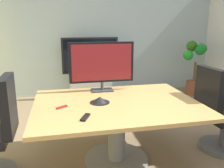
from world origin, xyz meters
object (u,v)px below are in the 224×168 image
object	(u,v)px
wall_display_unit	(91,78)
remote_control	(85,117)
office_chair_right	(218,117)
tv_monitor	(102,64)
potted_plant	(194,66)
conference_table	(117,117)
conference_phone	(100,100)

from	to	relation	value
wall_display_unit	remote_control	bearing A→B (deg)	-98.06
office_chair_right	tv_monitor	distance (m)	1.62
wall_display_unit	potted_plant	distance (m)	2.36
conference_table	wall_display_unit	distance (m)	2.59
tv_monitor	office_chair_right	bearing A→B (deg)	-21.35
conference_phone	remote_control	xyz separation A→B (m)	(-0.20, -0.41, -0.02)
conference_phone	wall_display_unit	bearing A→B (deg)	85.17
conference_phone	remote_control	size ratio (longest dim) A/B	1.29
wall_display_unit	remote_control	world-z (taller)	wall_display_unit
wall_display_unit	conference_phone	bearing A→B (deg)	-94.83
tv_monitor	potted_plant	distance (m)	3.08
conference_table	conference_phone	bearing A→B (deg)	172.36
wall_display_unit	potted_plant	size ratio (longest dim) A/B	1.08
conference_table	tv_monitor	size ratio (longest dim) A/B	2.18
remote_control	potted_plant	bearing A→B (deg)	68.38
tv_monitor	remote_control	xyz separation A→B (m)	(-0.32, -0.90, -0.35)
wall_display_unit	office_chair_right	bearing A→B (deg)	-63.98
conference_table	potted_plant	xyz separation A→B (m)	(2.37, 2.33, 0.10)
conference_table	conference_phone	world-z (taller)	conference_phone
conference_table	wall_display_unit	world-z (taller)	wall_display_unit
conference_table	office_chair_right	xyz separation A→B (m)	(1.31, -0.03, -0.10)
office_chair_right	conference_phone	world-z (taller)	office_chair_right
conference_phone	remote_control	world-z (taller)	conference_phone
conference_table	tv_monitor	xyz separation A→B (m)	(-0.08, 0.51, 0.53)
conference_table	office_chair_right	distance (m)	1.31
office_chair_right	remote_control	distance (m)	1.76
office_chair_right	potted_plant	bearing A→B (deg)	-26.51
conference_table	tv_monitor	bearing A→B (deg)	98.74
wall_display_unit	remote_control	size ratio (longest dim) A/B	7.71
office_chair_right	wall_display_unit	distance (m)	2.92
conference_table	potted_plant	size ratio (longest dim) A/B	1.51
conference_table	remote_control	xyz separation A→B (m)	(-0.39, -0.39, 0.18)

